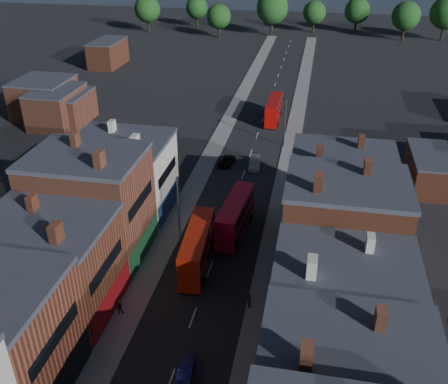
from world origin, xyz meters
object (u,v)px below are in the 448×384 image
at_px(bus_2, 274,110).
at_px(car_3, 254,163).
at_px(car_2, 226,161).
at_px(ped_1, 119,307).
at_px(car_1, 185,373).
at_px(bus_1, 235,215).
at_px(bus_0, 197,247).
at_px(ped_3, 249,300).

height_order(bus_2, car_3, bus_2).
relative_size(car_2, car_3, 0.94).
xyz_separation_m(bus_2, ped_1, (-9.42, -56.77, -1.46)).
bearing_deg(car_2, car_3, 6.93).
relative_size(car_1, ped_1, 2.49).
height_order(bus_1, ped_1, bus_1).
bearing_deg(car_3, car_1, -95.04).
bearing_deg(car_1, bus_0, 95.92).
bearing_deg(car_1, ped_3, 63.74).
bearing_deg(bus_1, car_2, 109.01).
height_order(ped_1, ped_3, ped_3).
bearing_deg(car_2, car_1, -76.10).
relative_size(bus_1, ped_1, 7.02).
height_order(car_1, car_2, car_1).
distance_m(bus_0, bus_2, 47.67).
relative_size(car_1, car_3, 0.85).
relative_size(car_3, ped_3, 2.75).
relative_size(car_1, car_2, 0.90).
xyz_separation_m(bus_1, car_2, (-4.77, 19.00, -1.87)).
bearing_deg(bus_1, ped_3, -69.31).
height_order(bus_1, bus_2, bus_1).
bearing_deg(car_3, bus_2, 82.94).
relative_size(car_2, ped_3, 2.59).
height_order(bus_1, car_3, bus_1).
relative_size(bus_1, ped_3, 6.55).
bearing_deg(ped_1, ped_3, 173.42).
distance_m(bus_1, ped_1, 19.10).
bearing_deg(car_2, bus_0, -78.32).
bearing_deg(ped_3, bus_1, -7.46).
xyz_separation_m(car_1, car_2, (-4.47, 42.39, -0.04)).
distance_m(bus_0, car_2, 26.77).
bearing_deg(car_2, ped_3, -67.33).
bearing_deg(car_2, bus_2, 83.46).
height_order(car_2, ped_3, ped_3).
height_order(bus_1, ped_3, bus_1).
bearing_deg(bus_0, car_2, 90.17).
height_order(bus_0, bus_2, bus_0).
xyz_separation_m(car_1, ped_1, (-8.51, 6.51, 0.26)).
relative_size(bus_1, car_3, 2.38).
bearing_deg(ped_3, car_1, 134.33).
xyz_separation_m(car_3, ped_1, (-8.62, -35.80, 0.23)).
bearing_deg(bus_0, ped_1, -125.79).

